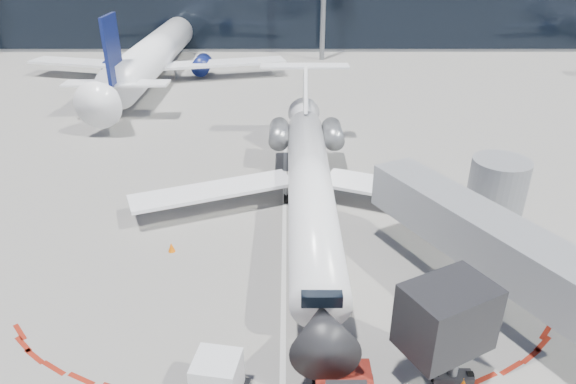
{
  "coord_description": "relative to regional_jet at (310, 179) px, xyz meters",
  "views": [
    {
      "loc": [
        0.2,
        -24.69,
        16.01
      ],
      "look_at": [
        0.22,
        1.17,
        2.87
      ],
      "focal_mm": 32.0,
      "sensor_mm": 36.0,
      "label": 1
    }
  ],
  "objects": [
    {
      "name": "ground",
      "position": [
        -1.57,
        -3.94,
        -2.34
      ],
      "size": [
        260.0,
        260.0,
        0.0
      ],
      "primitive_type": "plane",
      "color": "slate",
      "rests_on": "ground"
    },
    {
      "name": "apron_centerline",
      "position": [
        -1.57,
        -1.94,
        -2.34
      ],
      "size": [
        0.25,
        40.0,
        0.01
      ],
      "primitive_type": "cube",
      "color": "silver",
      "rests_on": "ground"
    },
    {
      "name": "jet_bridge",
      "position": [
        8.22,
        -6.95,
        0.66
      ],
      "size": [
        10.03,
        15.2,
        4.9
      ],
      "color": "gray",
      "rests_on": "ground"
    },
    {
      "name": "regional_jet",
      "position": [
        0.0,
        0.0,
        0.0
      ],
      "size": [
        22.73,
        28.03,
        7.02
      ],
      "color": "white",
      "rests_on": "ground"
    },
    {
      "name": "uld_container",
      "position": [
        -4.01,
        -14.64,
        -1.36
      ],
      "size": [
        2.38,
        2.12,
        1.98
      ],
      "rotation": [
        0.0,
        0.0,
        -0.17
      ],
      "color": "black",
      "rests_on": "ground"
    },
    {
      "name": "safety_cone_left",
      "position": [
        -7.87,
        -4.46,
        -2.07
      ],
      "size": [
        0.4,
        0.4,
        0.55
      ],
      "primitive_type": "cone",
      "color": "#EE6505",
      "rests_on": "ground"
    },
    {
      "name": "safety_cone_right",
      "position": [
        5.54,
        -14.04,
        -2.13
      ],
      "size": [
        0.31,
        0.31,
        0.43
      ],
      "primitive_type": "cone",
      "color": "#EE6505",
      "rests_on": "ground"
    },
    {
      "name": "bg_airliner_0",
      "position": [
        -17.31,
        34.41,
        3.59
      ],
      "size": [
        36.69,
        38.85,
        11.87
      ],
      "primitive_type": null,
      "color": "white",
      "rests_on": "ground"
    }
  ]
}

